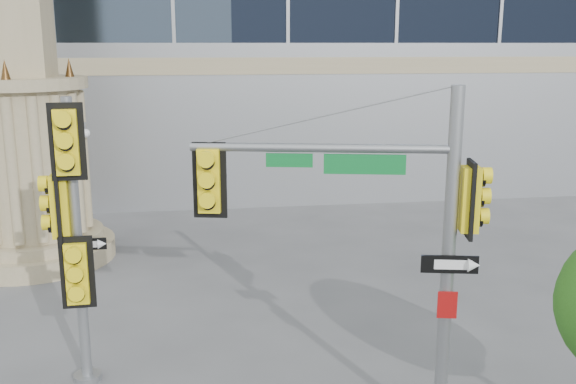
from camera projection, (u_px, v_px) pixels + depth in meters
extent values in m
cylinder|color=#9C8E6A|center=(36.00, 250.00, 18.21)|extent=(4.40, 4.40, 0.50)
cylinder|color=#9C8E6A|center=(34.00, 237.00, 18.12)|extent=(3.80, 3.80, 0.30)
cylinder|color=#9C8E6A|center=(27.00, 162.00, 17.63)|extent=(3.00, 3.00, 4.00)
cylinder|color=#9C8E6A|center=(20.00, 83.00, 17.15)|extent=(3.50, 3.50, 0.30)
cone|color=#472D14|center=(69.00, 67.00, 17.25)|extent=(0.24, 0.24, 0.50)
cylinder|color=slate|center=(448.00, 270.00, 9.46)|extent=(0.20, 0.20, 5.41)
cylinder|color=slate|center=(321.00, 148.00, 9.18)|extent=(3.73, 0.93, 0.13)
cube|color=#0D6E2B|center=(365.00, 164.00, 9.17)|extent=(1.15, 0.29, 0.29)
cube|color=yellow|center=(210.00, 180.00, 9.40)|extent=(0.54, 0.35, 1.13)
cube|color=yellow|center=(470.00, 199.00, 9.20)|extent=(0.35, 0.54, 1.13)
cube|color=black|center=(450.00, 264.00, 9.31)|extent=(0.82, 0.20, 0.27)
cube|color=#990E0E|center=(447.00, 305.00, 9.45)|extent=(0.29, 0.09, 0.41)
cylinder|color=slate|center=(88.00, 377.00, 11.65)|extent=(0.49, 0.49, 0.12)
cylinder|color=slate|center=(78.00, 246.00, 11.08)|extent=(0.18, 0.18, 5.12)
cube|color=yellow|center=(67.00, 142.00, 10.45)|extent=(0.57, 0.30, 1.28)
cube|color=yellow|center=(61.00, 206.00, 10.88)|extent=(0.30, 0.57, 1.28)
cube|color=yellow|center=(77.00, 272.00, 10.96)|extent=(0.57, 0.30, 1.28)
cube|color=black|center=(87.00, 244.00, 10.99)|extent=(0.64, 0.05, 0.20)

